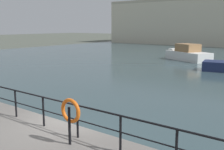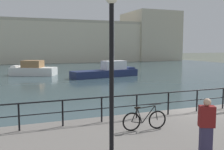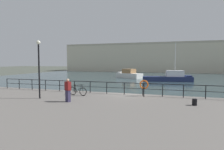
{
  "view_description": "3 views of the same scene",
  "coord_description": "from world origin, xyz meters",
  "px_view_note": "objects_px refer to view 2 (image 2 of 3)",
  "views": [
    {
      "loc": [
        7.13,
        -6.54,
        4.35
      ],
      "look_at": [
        -1.32,
        4.67,
        1.8
      ],
      "focal_mm": 43.42,
      "sensor_mm": 36.0,
      "label": 1
    },
    {
      "loc": [
        -8.59,
        -10.86,
        4.07
      ],
      "look_at": [
        -3.4,
        2.62,
        2.46
      ],
      "focal_mm": 41.43,
      "sensor_mm": 36.0,
      "label": 2
    },
    {
      "loc": [
        3.88,
        -17.37,
        3.81
      ],
      "look_at": [
        -3.18,
        4.97,
        2.19
      ],
      "focal_mm": 31.14,
      "sensor_mm": 36.0,
      "label": 3
    }
  ],
  "objects_px": {
    "moored_blue_motorboat": "(33,69)",
    "parked_bicycle": "(145,120)",
    "standing_person": "(206,126)",
    "harbor_building": "(72,41)",
    "moored_harbor_tender": "(107,71)",
    "quay_lamp_post": "(112,56)"
  },
  "relations": [
    {
      "from": "parked_bicycle",
      "to": "standing_person",
      "type": "distance_m",
      "value": 2.77
    },
    {
      "from": "quay_lamp_post",
      "to": "harbor_building",
      "type": "bearing_deg",
      "value": 78.57
    },
    {
      "from": "parked_bicycle",
      "to": "standing_person",
      "type": "relative_size",
      "value": 1.05
    },
    {
      "from": "moored_harbor_tender",
      "to": "standing_person",
      "type": "bearing_deg",
      "value": -115.2
    },
    {
      "from": "parked_bicycle",
      "to": "quay_lamp_post",
      "type": "height_order",
      "value": "quay_lamp_post"
    },
    {
      "from": "harbor_building",
      "to": "parked_bicycle",
      "type": "bearing_deg",
      "value": -99.84
    },
    {
      "from": "moored_harbor_tender",
      "to": "parked_bicycle",
      "type": "distance_m",
      "value": 24.9
    },
    {
      "from": "standing_person",
      "to": "moored_harbor_tender",
      "type": "bearing_deg",
      "value": -169.34
    },
    {
      "from": "standing_person",
      "to": "harbor_building",
      "type": "bearing_deg",
      "value": -164.27
    },
    {
      "from": "parked_bicycle",
      "to": "quay_lamp_post",
      "type": "bearing_deg",
      "value": -128.62
    },
    {
      "from": "moored_blue_motorboat",
      "to": "quay_lamp_post",
      "type": "relative_size",
      "value": 1.45
    },
    {
      "from": "parked_bicycle",
      "to": "quay_lamp_post",
      "type": "relative_size",
      "value": 0.39
    },
    {
      "from": "moored_blue_motorboat",
      "to": "parked_bicycle",
      "type": "height_order",
      "value": "moored_blue_motorboat"
    },
    {
      "from": "moored_blue_motorboat",
      "to": "standing_person",
      "type": "distance_m",
      "value": 32.17
    },
    {
      "from": "moored_blue_motorboat",
      "to": "standing_person",
      "type": "height_order",
      "value": "standing_person"
    },
    {
      "from": "standing_person",
      "to": "quay_lamp_post",
      "type": "bearing_deg",
      "value": -74.37
    },
    {
      "from": "moored_blue_motorboat",
      "to": "parked_bicycle",
      "type": "relative_size",
      "value": 3.76
    },
    {
      "from": "moored_blue_motorboat",
      "to": "standing_person",
      "type": "xyz_separation_m",
      "value": [
        2.55,
        -32.06,
        0.93
      ]
    },
    {
      "from": "harbor_building",
      "to": "quay_lamp_post",
      "type": "relative_size",
      "value": 16.13
    },
    {
      "from": "harbor_building",
      "to": "standing_person",
      "type": "height_order",
      "value": "harbor_building"
    },
    {
      "from": "moored_harbor_tender",
      "to": "parked_bicycle",
      "type": "bearing_deg",
      "value": -118.02
    },
    {
      "from": "harbor_building",
      "to": "moored_blue_motorboat",
      "type": "bearing_deg",
      "value": -111.67
    }
  ]
}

